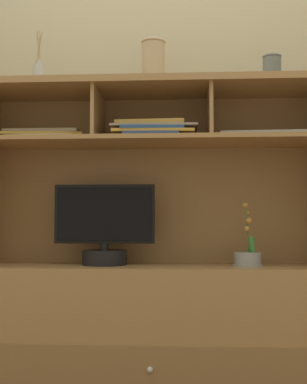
% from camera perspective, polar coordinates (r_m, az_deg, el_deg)
% --- Properties ---
extents(floor_plane, '(6.00, 6.00, 0.02)m').
position_cam_1_polar(floor_plane, '(2.45, 0.00, -20.10)').
color(floor_plane, brown).
rests_on(floor_plane, ground).
extents(back_wall, '(6.00, 0.02, 2.80)m').
position_cam_1_polar(back_wall, '(2.69, 0.32, 11.81)').
color(back_wall, tan).
rests_on(back_wall, ground).
extents(media_console, '(1.65, 0.46, 1.32)m').
position_cam_1_polar(media_console, '(2.37, 0.01, -10.40)').
color(media_console, '#A07848').
rests_on(media_console, ground).
extents(tv_monitor, '(0.45, 0.20, 0.36)m').
position_cam_1_polar(tv_monitor, '(2.37, -5.37, -4.28)').
color(tv_monitor, black).
rests_on(tv_monitor, media_console).
extents(potted_orchid, '(0.14, 0.14, 0.28)m').
position_cam_1_polar(potted_orchid, '(2.35, 10.24, -6.99)').
color(potted_orchid, gray).
rests_on(potted_orchid, media_console).
extents(magazine_stack_left, '(0.39, 0.26, 0.07)m').
position_cam_1_polar(magazine_stack_left, '(2.36, -0.11, 6.69)').
color(magazine_stack_left, navy).
rests_on(magazine_stack_left, media_console).
extents(magazine_stack_centre, '(0.41, 0.21, 0.03)m').
position_cam_1_polar(magazine_stack_centre, '(2.42, 12.03, 5.99)').
color(magazine_stack_centre, '#30343D').
rests_on(magazine_stack_centre, media_console).
extents(magazine_stack_right, '(0.39, 0.25, 0.05)m').
position_cam_1_polar(magazine_stack_right, '(2.50, -11.82, 5.89)').
color(magazine_stack_right, beige).
rests_on(magazine_stack_right, media_console).
extents(diffuser_bottle, '(0.05, 0.05, 0.26)m').
position_cam_1_polar(diffuser_bottle, '(2.54, -12.42, 12.39)').
color(diffuser_bottle, '#B1B3AC').
rests_on(diffuser_bottle, media_console).
extents(ceramic_vase, '(0.11, 0.11, 0.20)m').
position_cam_1_polar(ceramic_vase, '(2.44, -0.03, 13.99)').
color(ceramic_vase, tan).
rests_on(ceramic_vase, media_console).
extents(accent_vase, '(0.09, 0.09, 0.13)m').
position_cam_1_polar(accent_vase, '(2.48, 12.76, 12.90)').
color(accent_vase, '#5C625E').
rests_on(accent_vase, media_console).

